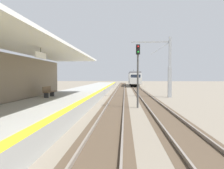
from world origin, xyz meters
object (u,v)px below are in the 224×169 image
(rail_signal_post, at_px, (138,69))
(approaching_train, at_px, (134,78))
(platform_bench, at_px, (48,91))
(catenary_pylon_far_side, at_px, (167,68))

(rail_signal_post, bearing_deg, approaching_train, 87.79)
(platform_bench, bearing_deg, rail_signal_post, 4.41)
(rail_signal_post, height_order, platform_bench, rail_signal_post)
(catenary_pylon_far_side, height_order, platform_bench, catenary_pylon_far_side)
(rail_signal_post, bearing_deg, platform_bench, -175.59)
(rail_signal_post, relative_size, catenary_pylon_far_side, 0.69)
(approaching_train, height_order, rail_signal_post, rail_signal_post)
(approaching_train, distance_m, platform_bench, 41.18)
(rail_signal_post, xyz_separation_m, catenary_pylon_far_side, (4.20, 8.42, 0.41))
(catenary_pylon_far_side, bearing_deg, approaching_train, 94.89)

